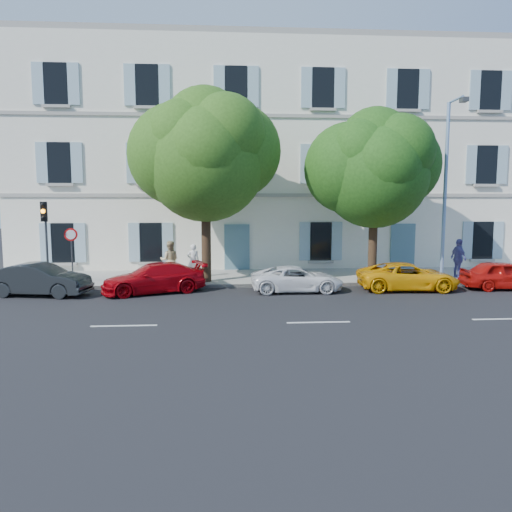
{
  "coord_description": "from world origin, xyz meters",
  "views": [
    {
      "loc": [
        -3.03,
        -19.07,
        3.9
      ],
      "look_at": [
        -1.54,
        2.0,
        1.4
      ],
      "focal_mm": 35.0,
      "sensor_mm": 36.0,
      "label": 1
    }
  ],
  "objects": [
    {
      "name": "tree_right",
      "position": [
        3.82,
        2.93,
        4.9
      ],
      "size": [
        4.81,
        4.81,
        7.41
      ],
      "color": "#3A2819",
      "rests_on": "sidewalk"
    },
    {
      "name": "car_white_coupe",
      "position": [
        0.11,
        1.15,
        0.53
      ],
      "size": [
        3.81,
        1.77,
        1.06
      ],
      "primitive_type": "imported",
      "rotation": [
        0.0,
        0.0,
        1.57
      ],
      "color": "white",
      "rests_on": "ground"
    },
    {
      "name": "sidewalk",
      "position": [
        0.0,
        4.45,
        0.07
      ],
      "size": [
        36.0,
        4.5,
        0.15
      ],
      "primitive_type": "cube",
      "color": "#A09E96",
      "rests_on": "ground"
    },
    {
      "name": "car_yellow_supercar",
      "position": [
        4.82,
        1.15,
        0.58
      ],
      "size": [
        4.27,
        2.16,
        1.16
      ],
      "primitive_type": "imported",
      "rotation": [
        0.0,
        0.0,
        1.51
      ],
      "color": "#EEA20A",
      "rests_on": "ground"
    },
    {
      "name": "road_sign",
      "position": [
        -9.49,
        2.9,
        1.9
      ],
      "size": [
        0.56,
        0.11,
        2.42
      ],
      "color": "#383A3D",
      "rests_on": "sidewalk"
    },
    {
      "name": "car_red_hatchback",
      "position": [
        8.99,
        1.04,
        0.61
      ],
      "size": [
        3.67,
        1.7,
        1.22
      ],
      "primitive_type": "imported",
      "rotation": [
        0.0,
        0.0,
        1.5
      ],
      "color": "#B3100B",
      "rests_on": "ground"
    },
    {
      "name": "kerb",
      "position": [
        0.0,
        2.28,
        0.08
      ],
      "size": [
        36.0,
        0.16,
        0.16
      ],
      "primitive_type": "cube",
      "color": "#9E998E",
      "rests_on": "ground"
    },
    {
      "name": "pedestrian_c",
      "position": [
        8.03,
        3.26,
        1.06
      ],
      "size": [
        0.59,
        1.12,
        1.82
      ],
      "primitive_type": "imported",
      "rotation": [
        0.0,
        0.0,
        1.71
      ],
      "color": "#57559C",
      "rests_on": "sidewalk"
    },
    {
      "name": "pedestrian_b",
      "position": [
        -5.37,
        3.7,
        1.04
      ],
      "size": [
        0.88,
        0.7,
        1.77
      ],
      "primitive_type": "imported",
      "rotation": [
        0.0,
        0.0,
        3.17
      ],
      "color": "tan",
      "rests_on": "sidewalk"
    },
    {
      "name": "traffic_light",
      "position": [
        -10.45,
        2.58,
        2.73
      ],
      "size": [
        0.32,
        0.4,
        3.56
      ],
      "color": "#383A3D",
      "rests_on": "sidewalk"
    },
    {
      "name": "building",
      "position": [
        0.0,
        10.2,
        6.0
      ],
      "size": [
        28.0,
        7.0,
        12.0
      ],
      "primitive_type": "cube",
      "color": "white",
      "rests_on": "ground"
    },
    {
      "name": "tree_left",
      "position": [
        -3.68,
        3.04,
        5.45
      ],
      "size": [
        5.31,
        5.31,
        8.23
      ],
      "color": "#3A2819",
      "rests_on": "sidewalk"
    },
    {
      "name": "car_dark_sedan",
      "position": [
        -10.21,
        1.01,
        0.64
      ],
      "size": [
        4.1,
        2.04,
        1.29
      ],
      "primitive_type": "imported",
      "rotation": [
        0.0,
        0.0,
        1.39
      ],
      "color": "black",
      "rests_on": "ground"
    },
    {
      "name": "car_red_coupe",
      "position": [
        -5.78,
        1.3,
        0.61
      ],
      "size": [
        4.53,
        3.0,
        1.22
      ],
      "primitive_type": "imported",
      "rotation": [
        0.0,
        0.0,
        5.05
      ],
      "color": "#9F040B",
      "rests_on": "ground"
    },
    {
      "name": "pedestrian_a",
      "position": [
        -4.33,
        4.26,
        0.93
      ],
      "size": [
        0.63,
        0.47,
        1.57
      ],
      "primitive_type": "imported",
      "rotation": [
        0.0,
        0.0,
        3.33
      ],
      "color": "white",
      "rests_on": "sidewalk"
    },
    {
      "name": "ground",
      "position": [
        0.0,
        0.0,
        0.0
      ],
      "size": [
        90.0,
        90.0,
        0.0
      ],
      "primitive_type": "plane",
      "color": "black"
    },
    {
      "name": "street_lamp",
      "position": [
        6.97,
        2.52,
        4.63
      ],
      "size": [
        0.27,
        1.68,
        7.91
      ],
      "color": "#7293BF",
      "rests_on": "sidewalk"
    }
  ]
}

